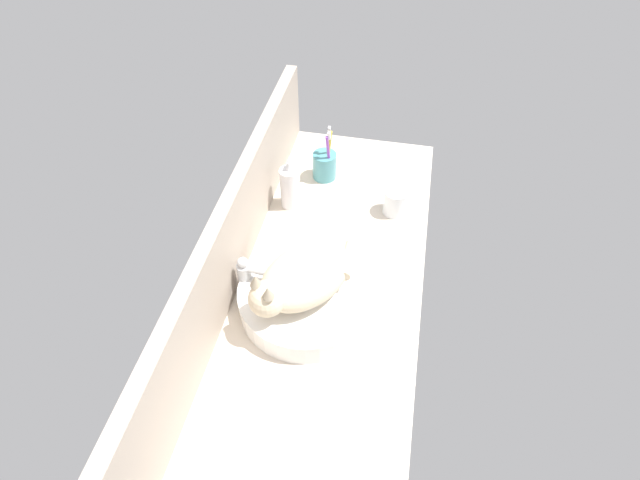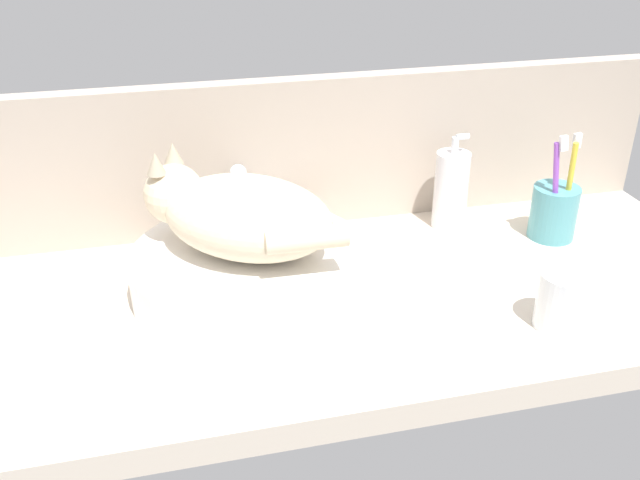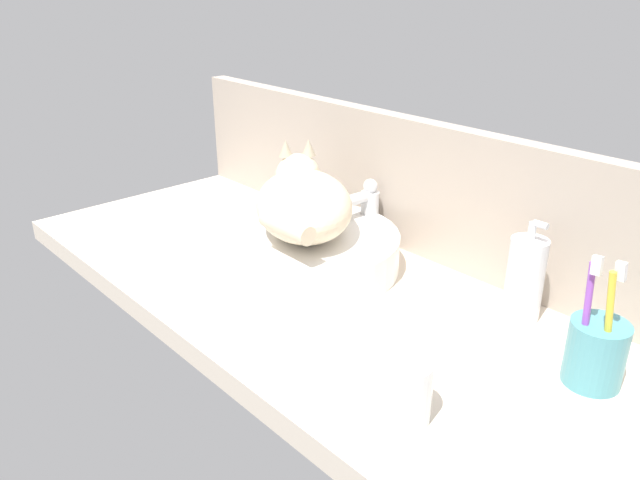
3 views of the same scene
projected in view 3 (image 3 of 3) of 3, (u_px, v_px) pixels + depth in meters
ground_plane at (326, 300)px, 107.79cm from camera, size 132.22×52.06×4.00cm
backsplash_panel at (421, 188)px, 116.78cm from camera, size 132.22×3.60×25.57cm
sink_basin at (304, 250)px, 113.89cm from camera, size 34.61×34.61×6.69cm
cat at (303, 201)px, 111.44cm from camera, size 30.22×28.38×14.00cm
faucet at (365, 211)px, 121.09cm from camera, size 3.60×11.84×13.60cm
soap_dispenser at (525, 279)px, 95.95cm from camera, size 5.76×5.76×16.77cm
toothbrush_cup at (596, 351)px, 81.55cm from camera, size 7.65×7.65×18.68cm
water_glass at (403, 393)px, 75.55cm from camera, size 7.03×7.03×8.18cm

